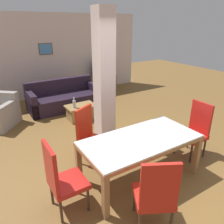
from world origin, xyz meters
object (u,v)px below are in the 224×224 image
(tv_stand, at_px, (104,82))
(dining_chair_head_left, at_px, (61,178))
(coffee_table, at_px, (81,112))
(dining_table, at_px, (140,146))
(dining_chair_near_left, at_px, (156,193))
(sofa, at_px, (64,99))
(dining_chair_head_right, at_px, (195,129))
(tv_screen, at_px, (104,69))
(dining_chair_far_left, at_px, (90,135))
(bottle, at_px, (74,104))

(tv_stand, bearing_deg, dining_chair_head_left, -125.43)
(coffee_table, bearing_deg, dining_table, -93.83)
(tv_stand, bearing_deg, dining_table, -113.74)
(dining_chair_near_left, distance_m, coffee_table, 3.62)
(tv_stand, bearing_deg, sofa, -151.31)
(dining_chair_head_right, relative_size, tv_screen, 1.06)
(dining_chair_far_left, xyz_separation_m, sofa, (0.56, 2.86, -0.26))
(tv_screen, bearing_deg, dining_chair_head_right, 72.51)
(bottle, bearing_deg, dining_chair_near_left, -97.22)
(dining_table, xyz_separation_m, dining_chair_near_left, (-0.46, -0.86, -0.05))
(bottle, distance_m, tv_stand, 3.09)
(sofa, xyz_separation_m, bottle, (-0.12, -1.11, 0.21))
(dining_chair_head_right, bearing_deg, tv_screen, -9.30)
(dining_chair_head_left, bearing_deg, bottle, 153.76)
(dining_chair_head_left, relative_size, tv_screen, 1.06)
(dining_chair_near_left, relative_size, tv_stand, 1.14)
(dining_chair_head_left, relative_size, sofa, 0.51)
(dining_chair_near_left, bearing_deg, bottle, 111.04)
(dining_chair_head_left, bearing_deg, dining_table, 90.00)
(dining_table, bearing_deg, tv_stand, 66.26)
(dining_chair_far_left, height_order, dining_chair_head_right, same)
(tv_screen, bearing_deg, dining_chair_head_left, 46.38)
(sofa, xyz_separation_m, coffee_table, (0.08, -1.03, -0.09))
(sofa, xyz_separation_m, tv_stand, (2.02, 1.11, -0.02))
(dining_chair_head_right, xyz_separation_m, tv_stand, (0.79, 4.82, -0.28))
(dining_table, relative_size, sofa, 0.91)
(coffee_table, xyz_separation_m, tv_stand, (1.94, 2.14, 0.06))
(sofa, relative_size, tv_stand, 2.24)
(dining_chair_far_left, bearing_deg, sofa, -129.78)
(dining_chair_far_left, xyz_separation_m, bottle, (0.44, 1.76, -0.05))
(dining_chair_head_right, xyz_separation_m, coffee_table, (-1.15, 2.68, -0.35))
(coffee_table, distance_m, tv_stand, 2.89)
(dining_chair_head_right, bearing_deg, dining_table, 90.00)
(sofa, bearing_deg, dining_chair_far_left, 78.93)
(dining_chair_far_left, height_order, sofa, dining_chair_far_left)
(dining_chair_near_left, height_order, dining_chair_far_left, same)
(dining_chair_near_left, distance_m, dining_chair_far_left, 1.71)
(tv_screen, bearing_deg, bottle, 37.72)
(dining_chair_head_left, distance_m, tv_stand, 5.92)
(tv_stand, bearing_deg, bottle, -134.09)
(tv_stand, bearing_deg, dining_chair_far_left, -123.06)
(tv_stand, bearing_deg, coffee_table, -132.17)
(dining_chair_far_left, xyz_separation_m, coffee_table, (0.64, 1.83, -0.35))
(dining_table, xyz_separation_m, dining_chair_head_left, (-1.31, 0.00, -0.05))
(coffee_table, height_order, tv_screen, tv_screen)
(dining_chair_head_left, relative_size, bottle, 3.75)
(dining_table, xyz_separation_m, bottle, (-0.03, 2.61, -0.10))
(tv_screen, bearing_deg, dining_table, 58.07)
(dining_chair_head_right, bearing_deg, bottle, 27.48)
(dining_table, relative_size, dining_chair_head_left, 1.79)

